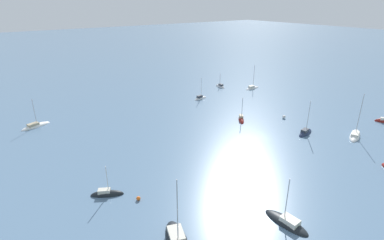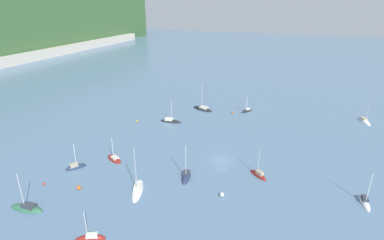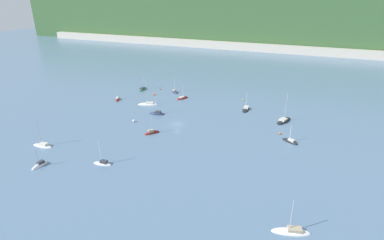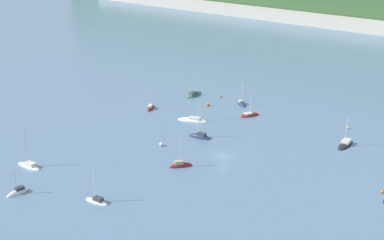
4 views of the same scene
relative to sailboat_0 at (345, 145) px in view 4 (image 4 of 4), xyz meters
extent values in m
plane|color=slate|center=(-17.93, -21.90, -0.12)|extent=(600.00, 600.00, 0.00)
ellipsoid|color=black|center=(0.00, -0.07, -0.12)|extent=(2.75, 7.04, 1.35)
cube|color=silver|center=(-0.03, 0.48, 0.64)|extent=(1.77, 2.59, 0.78)
cylinder|color=silver|center=(0.03, -0.41, 3.60)|extent=(0.14, 0.14, 6.69)
ellipsoid|color=maroon|center=(-50.69, -9.13, -0.12)|extent=(3.63, 5.05, 2.00)
cube|color=silver|center=(-50.50, -9.48, 0.75)|extent=(1.72, 2.05, 0.64)
cylinder|color=silver|center=(-50.81, -8.91, 2.99)|extent=(0.14, 0.14, 5.11)
ellipsoid|color=white|center=(-36.20, -9.39, -0.12)|extent=(8.01, 4.76, 1.68)
cube|color=silver|center=(-35.62, -9.17, 0.66)|extent=(3.14, 2.36, 0.62)
cylinder|color=#B2B2B7|center=(-36.56, -9.54, 5.12)|extent=(0.14, 0.14, 9.55)
ellipsoid|color=maroon|center=(-27.03, 2.55, -0.12)|extent=(4.17, 5.75, 1.65)
cube|color=beige|center=(-27.22, 2.16, 0.57)|extent=(2.09, 2.36, 0.47)
cylinder|color=silver|center=(-26.91, 2.79, 2.93)|extent=(0.14, 0.14, 5.19)
ellipsoid|color=maroon|center=(-21.74, -31.37, -0.12)|extent=(3.99, 4.65, 1.77)
cube|color=tan|center=(-21.97, -31.69, 0.80)|extent=(1.78, 1.94, 0.86)
cylinder|color=#B2B2B7|center=(-21.59, -31.18, 3.22)|extent=(0.14, 0.14, 5.70)
ellipsoid|color=#232D4C|center=(-28.15, -16.81, -0.12)|extent=(5.72, 2.76, 1.93)
cube|color=#333842|center=(-27.72, -16.72, 0.78)|extent=(2.17, 1.56, 0.74)
cylinder|color=silver|center=(-28.42, -16.86, 4.11)|extent=(0.14, 0.14, 7.38)
ellipsoid|color=#2D6647|center=(-48.58, 6.92, -0.12)|extent=(2.73, 7.02, 1.63)
cube|color=#333842|center=(-48.52, 6.37, 0.69)|extent=(1.67, 2.60, 0.72)
cylinder|color=silver|center=(-48.61, 7.26, 3.87)|extent=(0.14, 0.14, 7.07)
ellipsoid|color=silver|center=(-24.13, -52.01, -0.12)|extent=(5.16, 2.12, 1.30)
cube|color=#333842|center=(-23.73, -51.95, 0.64)|extent=(1.92, 1.24, 0.80)
cylinder|color=silver|center=(-24.38, -52.04, 3.44)|extent=(0.14, 0.14, 6.39)
ellipsoid|color=silver|center=(-45.92, -50.78, -0.12)|extent=(6.45, 2.25, 1.26)
cube|color=silver|center=(-45.41, -50.74, 0.61)|extent=(2.37, 1.41, 0.76)
cylinder|color=#B2B2B7|center=(-46.23, -50.81, 4.14)|extent=(0.14, 0.14, 7.82)
ellipsoid|color=silver|center=(-38.01, -58.82, -0.12)|extent=(1.60, 4.68, 1.62)
cube|color=#333842|center=(-37.99, -58.45, 0.70)|extent=(1.05, 1.71, 0.75)
cylinder|color=#B2B2B7|center=(-38.02, -59.05, 2.57)|extent=(0.14, 0.14, 4.47)
ellipsoid|color=#232D4C|center=(-33.49, 8.56, -0.12)|extent=(4.70, 4.13, 1.74)
cube|color=tan|center=(-33.78, 8.79, 0.70)|extent=(2.03, 1.94, 0.68)
cylinder|color=silver|center=(-33.30, 8.42, 3.17)|extent=(0.14, 0.14, 5.61)
sphere|color=white|center=(-31.88, -25.94, 0.33)|extent=(0.89, 0.89, 0.89)
sphere|color=yellow|center=(-3.68, 10.05, 0.16)|extent=(0.55, 0.55, 0.55)
sphere|color=orange|center=(14.52, -16.71, 0.21)|extent=(0.65, 0.65, 0.65)
sphere|color=red|center=(-41.44, 10.07, 0.14)|extent=(0.51, 0.51, 0.51)
sphere|color=orange|center=(-40.04, 2.09, 0.30)|extent=(0.83, 0.83, 0.83)
camera|label=1|loc=(30.04, 19.49, 28.91)|focal=28.00mm
camera|label=2|loc=(-79.87, -38.09, 36.08)|focal=28.00mm
camera|label=3|loc=(22.10, -103.14, 39.47)|focal=28.00mm
camera|label=4|loc=(41.60, -106.95, 47.49)|focal=50.00mm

